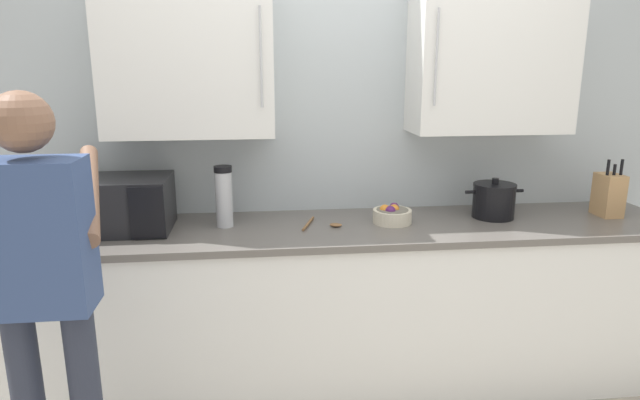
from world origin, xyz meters
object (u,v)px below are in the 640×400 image
(thermos_flask, at_px, (224,196))
(fruit_bowl, at_px, (392,215))
(microwave_oven, at_px, (103,205))
(knife_block, at_px, (609,195))
(stock_pot, at_px, (494,200))
(wooden_spoon, at_px, (322,224))
(person_figure, at_px, (43,282))

(thermos_flask, xyz_separation_m, fruit_bowl, (0.86, -0.03, -0.11))
(thermos_flask, bearing_deg, microwave_oven, -178.05)
(thermos_flask, bearing_deg, knife_block, -0.82)
(stock_pot, xyz_separation_m, wooden_spoon, (-0.94, -0.06, -0.08))
(fruit_bowl, xyz_separation_m, knife_block, (1.20, 0.00, 0.07))
(knife_block, height_order, person_figure, person_figure)
(fruit_bowl, bearing_deg, microwave_oven, 179.49)
(stock_pot, relative_size, wooden_spoon, 1.45)
(wooden_spoon, relative_size, person_figure, 0.14)
(fruit_bowl, bearing_deg, person_figure, -150.14)
(microwave_oven, distance_m, thermos_flask, 0.58)
(knife_block, relative_size, wooden_spoon, 1.42)
(thermos_flask, height_order, person_figure, person_figure)
(fruit_bowl, xyz_separation_m, stock_pot, (0.57, 0.04, 0.05))
(microwave_oven, distance_m, knife_block, 2.64)
(thermos_flask, height_order, wooden_spoon, thermos_flask)
(knife_block, relative_size, person_figure, 0.19)
(fruit_bowl, height_order, wooden_spoon, fruit_bowl)
(microwave_oven, height_order, stock_pot, microwave_oven)
(fruit_bowl, bearing_deg, thermos_flask, 177.82)
(thermos_flask, relative_size, fruit_bowl, 1.55)
(stock_pot, xyz_separation_m, person_figure, (-2.00, -0.86, -0.02))
(wooden_spoon, distance_m, person_figure, 1.34)
(fruit_bowl, relative_size, knife_block, 0.64)
(wooden_spoon, bearing_deg, knife_block, 0.75)
(thermos_flask, distance_m, fruit_bowl, 0.87)
(stock_pot, bearing_deg, person_figure, -156.68)
(microwave_oven, xyz_separation_m, person_figure, (0.01, -0.84, -0.06))
(knife_block, relative_size, stock_pot, 0.98)
(microwave_oven, xyz_separation_m, fruit_bowl, (1.44, -0.01, -0.09))
(person_figure, bearing_deg, stock_pot, 23.32)
(fruit_bowl, relative_size, person_figure, 0.12)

